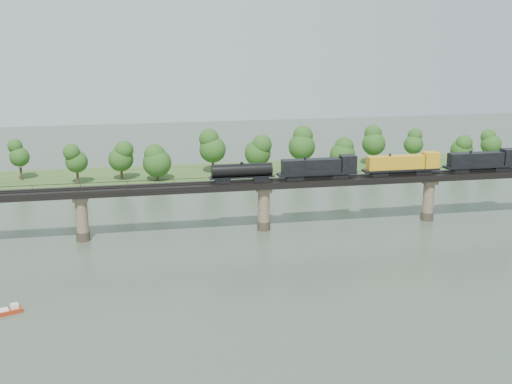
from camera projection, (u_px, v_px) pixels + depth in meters
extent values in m
plane|color=#3A4838|center=(296.00, 279.00, 118.05)|extent=(400.00, 400.00, 0.00)
cube|color=#345221|center=(228.00, 173.00, 198.60)|extent=(300.00, 24.00, 1.60)
cylinder|color=#473A2D|center=(83.00, 236.00, 139.01)|extent=(3.00, 3.00, 2.00)
cylinder|color=#8E775D|center=(82.00, 216.00, 137.87)|extent=(2.60, 2.60, 9.00)
cube|color=#8E775D|center=(81.00, 198.00, 136.86)|extent=(3.20, 3.20, 1.00)
cylinder|color=#473A2D|center=(264.00, 225.00, 146.30)|extent=(3.00, 3.00, 2.00)
cylinder|color=#8E775D|center=(264.00, 207.00, 145.15)|extent=(2.60, 2.60, 9.00)
cube|color=#8E775D|center=(264.00, 189.00, 144.14)|extent=(3.20, 3.20, 1.00)
cylinder|color=#473A2D|center=(427.00, 216.00, 153.58)|extent=(3.00, 3.00, 2.00)
cylinder|color=#8E775D|center=(428.00, 198.00, 152.44)|extent=(2.60, 2.60, 9.00)
cube|color=#8E775D|center=(429.00, 182.00, 151.42)|extent=(3.20, 3.20, 1.00)
cube|color=black|center=(264.00, 184.00, 143.82)|extent=(220.00, 5.00, 1.50)
cube|color=black|center=(265.00, 181.00, 142.90)|extent=(220.00, 0.12, 0.16)
cube|color=black|center=(263.00, 180.00, 144.32)|extent=(220.00, 0.12, 0.16)
cube|color=black|center=(266.00, 180.00, 141.17)|extent=(220.00, 0.10, 0.10)
cube|color=black|center=(262.00, 175.00, 145.73)|extent=(220.00, 0.10, 0.10)
cube|color=black|center=(266.00, 182.00, 141.26)|extent=(0.08, 0.08, 0.70)
cube|color=black|center=(262.00, 177.00, 145.82)|extent=(0.08, 0.08, 0.70)
cylinder|color=#382619|center=(21.00, 174.00, 186.05)|extent=(0.70, 0.70, 3.71)
sphere|color=#1E4814|center=(20.00, 157.00, 184.80)|extent=(5.67, 5.67, 5.67)
sphere|color=#1E4814|center=(19.00, 146.00, 184.01)|extent=(4.25, 4.25, 4.25)
cylinder|color=#382619|center=(78.00, 178.00, 181.60)|extent=(0.70, 0.70, 3.51)
sphere|color=#1E4814|center=(77.00, 162.00, 180.42)|extent=(6.31, 6.31, 6.31)
sphere|color=#1E4814|center=(76.00, 151.00, 179.68)|extent=(4.73, 4.73, 4.73)
cylinder|color=#382619|center=(122.00, 174.00, 186.24)|extent=(0.70, 0.70, 3.34)
sphere|color=#1E4814|center=(121.00, 159.00, 185.11)|extent=(7.18, 7.18, 7.18)
sphere|color=#1E4814|center=(120.00, 150.00, 184.40)|extent=(5.39, 5.39, 5.39)
cylinder|color=#382619|center=(158.00, 176.00, 185.62)|extent=(0.70, 0.70, 2.83)
sphere|color=#1E4814|center=(157.00, 163.00, 184.66)|extent=(8.26, 8.26, 8.26)
sphere|color=#1E4814|center=(157.00, 155.00, 184.06)|extent=(6.19, 6.19, 6.19)
cylinder|color=#382619|center=(213.00, 167.00, 194.76)|extent=(0.70, 0.70, 3.96)
sphere|color=#1E4814|center=(213.00, 149.00, 193.42)|extent=(8.07, 8.07, 8.07)
sphere|color=#1E4814|center=(212.00, 139.00, 192.58)|extent=(6.05, 6.05, 6.05)
cylinder|color=#382619|center=(258.00, 167.00, 195.87)|extent=(0.70, 0.70, 3.27)
sphere|color=#1E4814|center=(258.00, 153.00, 194.76)|extent=(8.03, 8.03, 8.03)
sphere|color=#1E4814|center=(258.00, 144.00, 194.07)|extent=(6.02, 6.02, 6.02)
cylinder|color=#382619|center=(301.00, 163.00, 199.47)|extent=(0.70, 0.70, 3.92)
sphere|color=#1E4814|center=(302.00, 147.00, 198.14)|extent=(8.29, 8.29, 8.29)
sphere|color=#1E4814|center=(302.00, 136.00, 197.31)|extent=(6.21, 6.21, 6.21)
cylinder|color=#382619|center=(342.00, 168.00, 194.96)|extent=(0.70, 0.70, 3.02)
sphere|color=#1E4814|center=(342.00, 155.00, 193.94)|extent=(7.74, 7.74, 7.74)
sphere|color=#1E4814|center=(343.00, 147.00, 193.30)|extent=(5.80, 5.80, 5.80)
cylinder|color=#382619|center=(373.00, 159.00, 205.51)|extent=(0.70, 0.70, 3.80)
sphere|color=#1E4814|center=(374.00, 144.00, 204.23)|extent=(7.47, 7.47, 7.47)
sphere|color=#1E4814|center=(374.00, 134.00, 203.42)|extent=(5.60, 5.60, 5.60)
cylinder|color=#382619|center=(413.00, 158.00, 208.27)|extent=(0.70, 0.70, 3.38)
sphere|color=#1E4814|center=(413.00, 145.00, 207.13)|extent=(6.23, 6.23, 6.23)
sphere|color=#1E4814|center=(414.00, 136.00, 206.41)|extent=(4.67, 4.67, 4.67)
cylinder|color=#382619|center=(461.00, 161.00, 205.30)|extent=(0.70, 0.70, 2.77)
sphere|color=#1E4814|center=(462.00, 150.00, 204.36)|extent=(7.04, 7.04, 7.04)
sphere|color=#1E4814|center=(462.00, 143.00, 203.77)|extent=(5.28, 5.28, 5.28)
cylinder|color=#382619|center=(490.00, 156.00, 212.61)|extent=(0.70, 0.70, 2.94)
sphere|color=#1E4814|center=(491.00, 145.00, 211.62)|extent=(6.73, 6.73, 6.73)
sphere|color=#1E4814|center=(492.00, 137.00, 210.99)|extent=(5.05, 5.05, 5.05)
cube|color=black|center=(501.00, 168.00, 154.09)|extent=(3.86, 2.32, 1.06)
cube|color=black|center=(460.00, 170.00, 152.16)|extent=(3.86, 2.32, 1.06)
cube|color=black|center=(481.00, 166.00, 152.95)|extent=(18.33, 2.89, 0.48)
cube|color=black|center=(476.00, 159.00, 152.23)|extent=(13.50, 2.60, 3.09)
cube|color=black|center=(509.00, 156.00, 153.74)|extent=(3.47, 2.89, 3.67)
cylinder|color=black|center=(480.00, 168.00, 153.09)|extent=(5.79, 1.35, 1.35)
cube|color=black|center=(422.00, 171.00, 150.40)|extent=(3.86, 2.32, 1.06)
cube|color=black|center=(379.00, 173.00, 148.47)|extent=(3.86, 2.32, 1.06)
cube|color=black|center=(401.00, 170.00, 149.26)|extent=(18.33, 2.89, 0.48)
cube|color=gold|center=(395.00, 162.00, 148.55)|extent=(13.50, 2.60, 3.09)
cube|color=gold|center=(430.00, 160.00, 150.05)|extent=(3.47, 2.89, 3.67)
cylinder|color=black|center=(401.00, 172.00, 149.40)|extent=(5.79, 1.35, 1.35)
cube|color=black|center=(339.00, 175.00, 146.71)|extent=(3.86, 2.32, 1.06)
cube|color=black|center=(294.00, 177.00, 144.78)|extent=(3.86, 2.32, 1.06)
cube|color=black|center=(317.00, 173.00, 145.57)|extent=(18.33, 2.89, 0.48)
cube|color=black|center=(311.00, 166.00, 144.86)|extent=(13.50, 2.60, 3.09)
cube|color=black|center=(348.00, 163.00, 146.37)|extent=(3.47, 2.89, 3.67)
cylinder|color=black|center=(317.00, 176.00, 145.71)|extent=(5.79, 1.35, 1.35)
cube|color=black|center=(261.00, 179.00, 143.37)|extent=(3.38, 2.12, 1.06)
cube|color=black|center=(222.00, 180.00, 141.79)|extent=(3.38, 2.12, 1.06)
cube|color=black|center=(242.00, 177.00, 142.43)|extent=(14.47, 2.32, 0.29)
cylinder|color=black|center=(242.00, 170.00, 142.03)|extent=(13.50, 2.89, 2.89)
cylinder|color=black|center=(242.00, 163.00, 141.64)|extent=(0.68, 0.68, 0.48)
cube|color=#A32D12|center=(6.00, 312.00, 103.86)|extent=(5.35, 3.50, 0.70)
cube|color=white|center=(0.00, 311.00, 103.35)|extent=(2.80, 2.28, 0.25)
cube|color=white|center=(14.00, 306.00, 104.41)|extent=(1.56, 1.56, 0.70)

